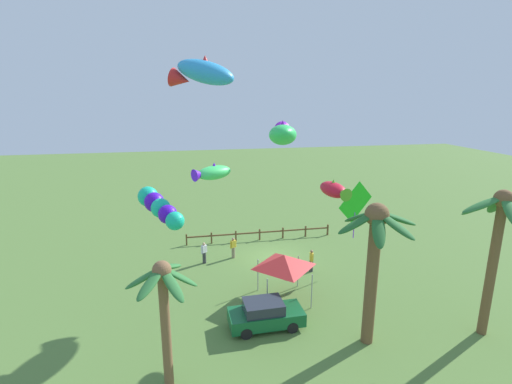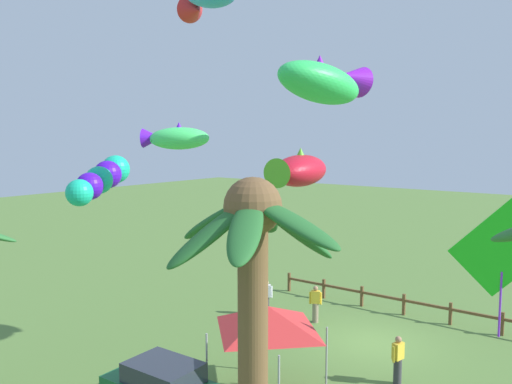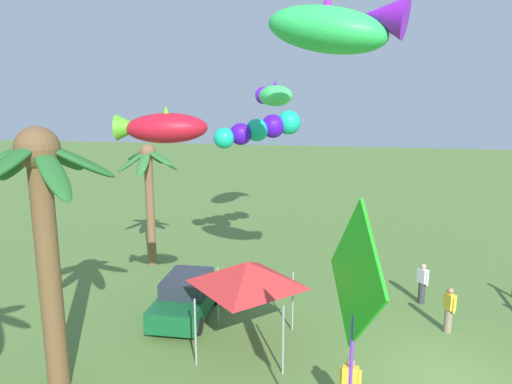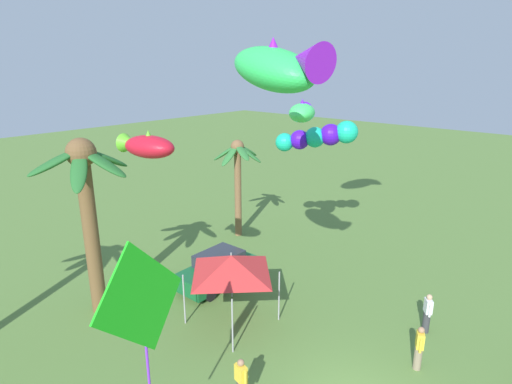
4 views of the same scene
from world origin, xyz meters
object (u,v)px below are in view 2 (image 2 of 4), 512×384
at_px(palm_tree_1, 253,285).
at_px(spectator_0, 266,297).
at_px(kite_fish_5, 175,138).
at_px(kite_fish_2, 298,170).
at_px(kite_fish_4, 324,82).
at_px(spectator_2, 398,360).
at_px(kite_tube_1, 101,179).
at_px(spectator_1, 315,304).
at_px(festival_tent, 268,318).
at_px(kite_diamond_0, 503,249).

xyz_separation_m(palm_tree_1, spectator_0, (7.37, -10.68, -4.29)).
distance_m(spectator_0, kite_fish_5, 9.10).
bearing_deg(spectator_0, kite_fish_5, 93.14).
distance_m(kite_fish_2, kite_fish_4, 5.21).
xyz_separation_m(spectator_2, kite_tube_1, (9.70, 3.91, 5.60)).
xyz_separation_m(palm_tree_1, kite_fish_2, (0.88, -2.94, 1.99)).
xyz_separation_m(spectator_1, kite_fish_5, (1.89, 6.28, 7.05)).
bearing_deg(spectator_1, kite_tube_1, 56.96).
bearing_deg(kite_fish_4, spectator_1, -57.49).
relative_size(spectator_1, kite_fish_2, 0.65).
xyz_separation_m(spectator_2, festival_tent, (2.85, 3.16, 1.65)).
bearing_deg(festival_tent, kite_fish_2, 140.51).
bearing_deg(kite_tube_1, palm_tree_1, 158.08).
height_order(kite_fish_4, kite_fish_5, kite_fish_4).
height_order(spectator_2, festival_tent, festival_tent).
xyz_separation_m(spectator_0, kite_fish_4, (-4.79, 3.52, 8.83)).
relative_size(spectator_0, festival_tent, 0.56).
distance_m(spectator_1, kite_tube_1, 10.29).
bearing_deg(kite_tube_1, kite_fish_2, 173.47).
distance_m(festival_tent, kite_tube_1, 7.93).
relative_size(festival_tent, kite_fish_2, 1.18).
xyz_separation_m(kite_fish_2, kite_fish_5, (6.18, -1.99, 0.76)).
relative_size(kite_tube_1, kite_fish_5, 1.48).
xyz_separation_m(spectator_0, kite_fish_5, (-0.32, 5.75, 7.05)).
relative_size(spectator_1, spectator_2, 1.00).
xyz_separation_m(kite_diamond_0, kite_tube_1, (12.64, 3.80, 1.59)).
height_order(festival_tent, kite_fish_2, kite_fish_2).
xyz_separation_m(kite_diamond_0, kite_fish_5, (9.83, 2.84, 3.05)).
height_order(kite_tube_1, kite_fish_2, kite_fish_2).
bearing_deg(spectator_1, kite_fish_5, 73.24).
relative_size(spectator_0, spectator_1, 1.00).
relative_size(kite_tube_1, kite_fish_2, 1.47).
xyz_separation_m(kite_tube_1, kite_fish_4, (-7.29, -3.19, 3.23)).
height_order(kite_tube_1, kite_fish_4, kite_fish_4).
height_order(spectator_1, kite_fish_2, kite_fish_2).
relative_size(palm_tree_1, spectator_0, 4.50).
bearing_deg(kite_fish_5, spectator_2, -156.80).
bearing_deg(kite_fish_5, palm_tree_1, 145.05).
height_order(spectator_1, spectator_2, same).
bearing_deg(spectator_2, kite_fish_2, 81.88).
distance_m(spectator_1, kite_fish_5, 9.63).
bearing_deg(spectator_2, spectator_0, -21.30).
bearing_deg(kite_diamond_0, spectator_1, -23.44).
bearing_deg(spectator_2, kite_fish_5, 23.20).
bearing_deg(spectator_1, spectator_0, 13.45).
bearing_deg(kite_tube_1, festival_tent, -173.83).
distance_m(spectator_2, kite_fish_2, 8.02).
bearing_deg(spectator_1, kite_diamond_0, 156.56).
bearing_deg(kite_tube_1, spectator_0, -110.44).
relative_size(palm_tree_1, kite_fish_4, 1.78).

